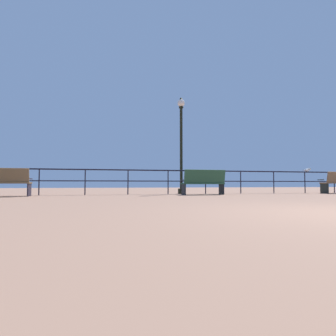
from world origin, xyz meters
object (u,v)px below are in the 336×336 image
Objects in this scene: bench_far_left at (4,181)px; lamppost_center at (181,139)px; bench_near_left at (204,181)px; seagull_on_rail at (307,170)px.

bench_far_left is 0.39× the size of lamppost_center.
seagull_on_rail is at bearing 9.36° from bench_near_left.
seagull_on_rail is (12.64, 0.91, 0.56)m from bench_far_left.
bench_near_left is (7.11, -0.00, 0.01)m from bench_far_left.
seagull_on_rail reaches higher than bench_far_left.
lamppost_center is at bearing 177.28° from seagull_on_rail.
seagull_on_rail reaches higher than bench_near_left.
bench_far_left is at bearing -169.66° from lamppost_center.
lamppost_center is 6.22m from seagull_on_rail.
seagull_on_rail is at bearing -2.72° from lamppost_center.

